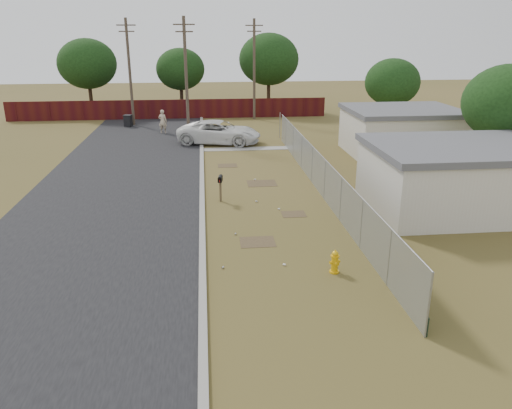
{
  "coord_description": "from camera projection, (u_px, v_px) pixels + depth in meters",
  "views": [
    {
      "loc": [
        -2.76,
        -23.23,
        8.03
      ],
      "look_at": [
        -0.71,
        -3.59,
        1.1
      ],
      "focal_mm": 35.0,
      "sensor_mm": 36.0,
      "label": 1
    }
  ],
  "objects": [
    {
      "name": "pedestrian",
      "position": [
        163.0,
        121.0,
        40.61
      ],
      "size": [
        0.8,
        0.63,
        1.93
      ],
      "primitive_type": "imported",
      "rotation": [
        0.0,
        0.0,
        2.88
      ],
      "color": "#C3AE8F",
      "rests_on": "ground"
    },
    {
      "name": "street",
      "position": [
        142.0,
        163.0,
        31.62
      ],
      "size": [
        15.1,
        60.0,
        0.12
      ],
      "color": "black",
      "rests_on": "ground"
    },
    {
      "name": "houses",
      "position": [
        427.0,
        151.0,
        28.1
      ],
      "size": [
        9.3,
        17.24,
        3.1
      ],
      "color": "beige",
      "rests_on": "ground"
    },
    {
      "name": "utility_poles",
      "position": [
        192.0,
        71.0,
        42.21
      ],
      "size": [
        12.6,
        8.24,
        9.0
      ],
      "color": "brown",
      "rests_on": "ground"
    },
    {
      "name": "scattered_litter",
      "position": [
        256.0,
        221.0,
        22.1
      ],
      "size": [
        3.0,
        10.97,
        0.07
      ],
      "color": "silver",
      "rests_on": "ground"
    },
    {
      "name": "chainlink_fence",
      "position": [
        321.0,
        178.0,
        25.73
      ],
      "size": [
        0.1,
        27.06,
        2.02
      ],
      "color": "gray",
      "rests_on": "ground"
    },
    {
      "name": "fire_hydrant",
      "position": [
        335.0,
        262.0,
        17.33
      ],
      "size": [
        0.42,
        0.42,
        0.86
      ],
      "color": "#E0A70B",
      "rests_on": "ground"
    },
    {
      "name": "ground",
      "position": [
        263.0,
        201.0,
        24.73
      ],
      "size": [
        120.0,
        120.0,
        0.0
      ],
      "primitive_type": "plane",
      "color": "brown",
      "rests_on": "ground"
    },
    {
      "name": "horizon_trees",
      "position": [
        242.0,
        69.0,
        45.39
      ],
      "size": [
        33.32,
        31.94,
        7.78
      ],
      "color": "#342417",
      "rests_on": "ground"
    },
    {
      "name": "trash_bin",
      "position": [
        128.0,
        121.0,
        43.63
      ],
      "size": [
        0.79,
        0.85,
        1.01
      ],
      "color": "black",
      "rests_on": "ground"
    },
    {
      "name": "mailbox",
      "position": [
        220.0,
        181.0,
        24.36
      ],
      "size": [
        0.27,
        0.58,
        1.32
      ],
      "color": "brown",
      "rests_on": "ground"
    },
    {
      "name": "privacy_fence",
      "position": [
        169.0,
        109.0,
        47.3
      ],
      "size": [
        30.0,
        0.12,
        1.8
      ],
      "primitive_type": "cube",
      "color": "#40110D",
      "rests_on": "ground"
    },
    {
      "name": "pickup_truck",
      "position": [
        219.0,
        132.0,
        36.99
      ],
      "size": [
        6.62,
        4.29,
        1.7
      ],
      "primitive_type": "imported",
      "rotation": [
        0.0,
        0.0,
        1.31
      ],
      "color": "silver",
      "rests_on": "ground"
    }
  ]
}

